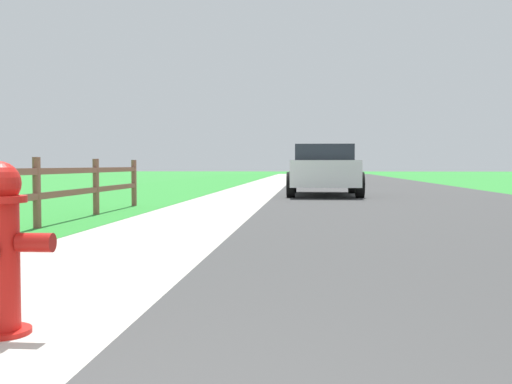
% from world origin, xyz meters
% --- Properties ---
extents(ground_plane, '(120.00, 120.00, 0.00)m').
position_xyz_m(ground_plane, '(0.00, 25.00, 0.00)').
color(ground_plane, '#2E8A33').
extents(road_asphalt, '(7.00, 66.00, 0.01)m').
position_xyz_m(road_asphalt, '(3.50, 27.00, 0.00)').
color(road_asphalt, '#3A3A3A').
rests_on(road_asphalt, ground).
extents(curb_concrete, '(6.00, 66.00, 0.01)m').
position_xyz_m(curb_concrete, '(-3.00, 27.00, 0.00)').
color(curb_concrete, '#B3AFA3').
rests_on(curb_concrete, ground).
extents(grass_verge, '(5.00, 66.00, 0.00)m').
position_xyz_m(grass_verge, '(-4.50, 27.00, 0.01)').
color(grass_verge, '#2E8A33').
rests_on(grass_verge, ground).
extents(parked_suv_white, '(2.09, 4.40, 1.47)m').
position_xyz_m(parked_suv_white, '(1.42, 16.72, 0.76)').
color(parked_suv_white, white).
rests_on(parked_suv_white, ground).
extents(parked_car_silver, '(2.13, 4.83, 1.53)m').
position_xyz_m(parked_car_silver, '(1.54, 26.86, 0.77)').
color(parked_car_silver, '#B7BABF').
rests_on(parked_car_silver, ground).
extents(parked_car_beige, '(2.00, 4.73, 1.47)m').
position_xyz_m(parked_car_beige, '(1.81, 37.54, 0.74)').
color(parked_car_beige, '#C6B793').
rests_on(parked_car_beige, ground).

